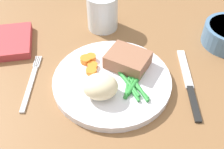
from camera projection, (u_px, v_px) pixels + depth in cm
name	position (u px, v px, depth cm)	size (l,w,h in cm)	color
dining_table	(102.00, 92.00, 57.05)	(120.00, 90.00, 2.00)	brown
dinner_plate	(112.00, 80.00, 56.96)	(24.92, 24.92, 1.60)	white
meat_portion	(128.00, 60.00, 57.99)	(8.70, 6.88, 3.15)	#936047
mashed_potatoes	(100.00, 86.00, 51.66)	(6.90, 5.95, 4.50)	beige
carrot_slices	(90.00, 62.00, 59.05)	(3.95, 6.32, 1.26)	orange
green_beans	(133.00, 85.00, 54.39)	(6.44, 9.07, 0.90)	#2D8C38
fork	(31.00, 83.00, 57.36)	(1.44, 16.60, 0.40)	silver
knife	(189.00, 84.00, 57.04)	(1.70, 20.50, 0.64)	black
water_glass	(103.00, 14.00, 69.17)	(7.89, 7.89, 9.19)	silver
napkin	(4.00, 42.00, 65.71)	(12.83, 12.56, 1.98)	#B2383D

